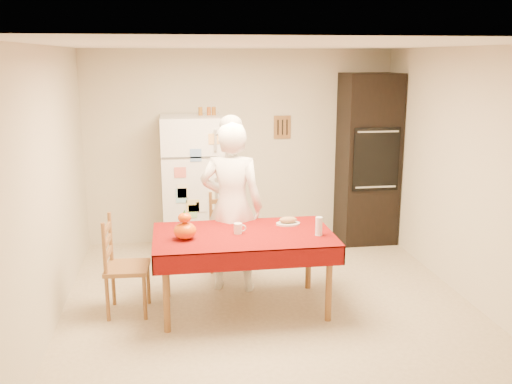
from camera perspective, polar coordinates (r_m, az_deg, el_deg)
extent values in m
plane|color=tan|center=(5.70, 1.43, -11.51)|extent=(4.50, 4.50, 0.00)
cube|color=beige|center=(7.48, -1.55, 4.54)|extent=(4.00, 0.02, 2.50)
cube|color=beige|center=(3.20, 8.71, -7.81)|extent=(4.00, 0.02, 2.50)
cube|color=beige|center=(5.33, -20.19, 0.10)|extent=(0.02, 4.50, 2.50)
cube|color=beige|center=(5.98, 20.74, 1.43)|extent=(0.02, 4.50, 2.50)
cube|color=white|center=(5.17, 1.59, 14.51)|extent=(4.00, 4.50, 0.02)
cube|color=brown|center=(7.52, 2.64, 6.50)|extent=(0.22, 0.02, 0.30)
cube|color=white|center=(7.14, -6.34, 0.77)|extent=(0.75, 0.70, 1.70)
cube|color=silver|center=(6.69, -4.07, 5.19)|extent=(0.03, 0.03, 0.25)
cube|color=silver|center=(6.83, -3.97, -1.05)|extent=(0.03, 0.03, 0.60)
cube|color=black|center=(7.58, 11.11, 3.26)|extent=(0.70, 0.60, 2.20)
cube|color=black|center=(7.28, 11.94, 3.22)|extent=(0.59, 0.02, 0.80)
cylinder|color=brown|center=(5.16, -8.97, -10.11)|extent=(0.06, 0.06, 0.71)
cylinder|color=brown|center=(5.89, -8.96, -7.10)|extent=(0.06, 0.06, 0.71)
cylinder|color=brown|center=(5.35, 7.30, -9.19)|extent=(0.06, 0.06, 0.71)
cylinder|color=brown|center=(6.05, 5.27, -6.42)|extent=(0.06, 0.06, 0.71)
cube|color=brown|center=(5.43, -1.27, -4.50)|extent=(1.60, 0.90, 0.04)
cube|color=#590507|center=(5.43, -1.27, -4.23)|extent=(1.70, 1.00, 0.01)
cylinder|color=brown|center=(6.17, -3.94, -7.38)|extent=(0.04, 0.04, 0.43)
cylinder|color=brown|center=(6.49, -4.46, -6.34)|extent=(0.04, 0.04, 0.43)
cylinder|color=brown|center=(6.24, -0.65, -7.11)|extent=(0.04, 0.04, 0.43)
cylinder|color=brown|center=(6.55, -1.34, -6.10)|extent=(0.04, 0.04, 0.43)
cube|color=brown|center=(6.28, -2.62, -4.71)|extent=(0.45, 0.44, 0.04)
cube|color=brown|center=(6.37, -2.94, -2.11)|extent=(0.36, 0.06, 0.50)
cylinder|color=brown|center=(5.48, -11.06, -10.36)|extent=(0.04, 0.04, 0.43)
cylinder|color=brown|center=(5.53, -14.63, -10.35)|extent=(0.04, 0.04, 0.43)
cylinder|color=brown|center=(5.81, -10.72, -8.94)|extent=(0.04, 0.04, 0.43)
cylinder|color=brown|center=(5.85, -14.07, -8.94)|extent=(0.04, 0.04, 0.43)
cube|color=brown|center=(5.58, -12.74, -7.40)|extent=(0.42, 0.44, 0.04)
cube|color=brown|center=(5.52, -14.63, -4.98)|extent=(0.05, 0.36, 0.50)
imported|color=white|center=(5.87, -2.44, -1.52)|extent=(0.74, 0.58, 1.78)
cylinder|color=white|center=(5.41, -1.82, -3.66)|extent=(0.08, 0.08, 0.10)
ellipsoid|color=#EA5105|center=(5.28, -7.11, -3.86)|extent=(0.21, 0.21, 0.16)
ellipsoid|color=#E34E05|center=(5.25, -7.15, -2.56)|extent=(0.12, 0.12, 0.09)
cylinder|color=white|center=(5.38, 6.31, -3.42)|extent=(0.07, 0.07, 0.18)
cylinder|color=silver|center=(5.71, 3.22, -3.18)|extent=(0.24, 0.24, 0.02)
ellipsoid|color=#A38350|center=(5.70, 3.23, -2.79)|extent=(0.18, 0.10, 0.06)
cylinder|color=#8E5819|center=(7.06, -5.58, 8.04)|extent=(0.05, 0.05, 0.10)
cylinder|color=#964A1B|center=(7.07, -4.74, 8.06)|extent=(0.05, 0.05, 0.10)
cylinder|color=brown|center=(7.07, -4.24, 8.08)|extent=(0.05, 0.05, 0.10)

